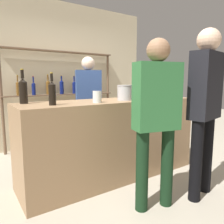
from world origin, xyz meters
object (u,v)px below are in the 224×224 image
object	(u,v)px
wine_glass	(142,89)
counter_bottle_3	(143,90)
counter_bottle_1	(152,89)
customer_center	(156,112)
counter_bottle_2	(159,89)
counter_bottle_5	(52,93)
ice_bucket	(125,93)
customer_right	(205,100)
cork_jar	(97,97)
server_behind_counter	(89,98)
counter_bottle_0	(142,89)
counter_bottle_4	(23,90)

from	to	relation	value
wine_glass	counter_bottle_3	bearing A→B (deg)	-128.41
counter_bottle_1	customer_center	world-z (taller)	customer_center
counter_bottle_1	customer_center	size ratio (longest dim) A/B	0.19
counter_bottle_3	counter_bottle_2	bearing A→B (deg)	10.45
counter_bottle_1	counter_bottle_5	xyz separation A→B (m)	(-1.68, -0.26, 0.01)
ice_bucket	counter_bottle_3	bearing A→B (deg)	-11.69
counter_bottle_1	customer_right	world-z (taller)	customer_right
cork_jar	server_behind_counter	distance (m)	1.18
counter_bottle_3	ice_bucket	world-z (taller)	counter_bottle_3
counter_bottle_5	cork_jar	size ratio (longest dim) A/B	2.50
counter_bottle_2	counter_bottle_3	distance (m)	0.37
counter_bottle_0	counter_bottle_3	size ratio (longest dim) A/B	1.06
counter_bottle_3	counter_bottle_4	world-z (taller)	counter_bottle_4
counter_bottle_3	cork_jar	xyz separation A→B (m)	(-0.71, -0.00, -0.06)
counter_bottle_1	counter_bottle_2	xyz separation A→B (m)	(-0.08, -0.22, 0.01)
cork_jar	customer_center	size ratio (longest dim) A/B	0.08
counter_bottle_2	counter_bottle_4	distance (m)	1.83
counter_bottle_5	customer_center	distance (m)	1.08
wine_glass	customer_right	bearing A→B (deg)	-92.03
cork_jar	wine_glass	bearing A→B (deg)	13.93
counter_bottle_2	customer_right	bearing A→B (deg)	-104.17
wine_glass	server_behind_counter	bearing A→B (deg)	116.48
counter_bottle_3	server_behind_counter	bearing A→B (deg)	103.27
wine_glass	cork_jar	distance (m)	0.92
counter_bottle_0	wine_glass	size ratio (longest dim) A/B	2.12
counter_bottle_0	counter_bottle_2	distance (m)	0.26
counter_bottle_4	wine_glass	size ratio (longest dim) A/B	2.32
counter_bottle_2	wine_glass	distance (m)	0.24
counter_bottle_1	customer_right	distance (m)	1.16
counter_bottle_2	counter_bottle_3	size ratio (longest dim) A/B	1.06
counter_bottle_1	server_behind_counter	distance (m)	1.07
customer_center	cork_jar	bearing A→B (deg)	34.56
counter_bottle_2	ice_bucket	xyz separation A→B (m)	(-0.63, -0.01, -0.03)
counter_bottle_2	counter_bottle_5	size ratio (longest dim) A/B	1.03
counter_bottle_1	cork_jar	xyz separation A→B (m)	(-1.16, -0.29, -0.06)
wine_glass	customer_right	distance (m)	1.05
counter_bottle_1	counter_bottle_5	bearing A→B (deg)	-171.22
counter_bottle_1	cork_jar	size ratio (longest dim) A/B	2.36
counter_bottle_5	cork_jar	world-z (taller)	counter_bottle_5
ice_bucket	cork_jar	xyz separation A→B (m)	(-0.44, -0.06, -0.03)
counter_bottle_1	counter_bottle_3	xyz separation A→B (m)	(-0.44, -0.29, 0.01)
counter_bottle_2	server_behind_counter	xyz separation A→B (m)	(-0.62, 1.01, -0.17)
counter_bottle_0	customer_right	size ratio (longest dim) A/B	0.19
customer_center	counter_bottle_4	bearing A→B (deg)	57.58
counter_bottle_0	customer_center	size ratio (longest dim) A/B	0.21
wine_glass	counter_bottle_2	bearing A→B (deg)	-39.19
counter_bottle_5	customer_right	size ratio (longest dim) A/B	0.19
server_behind_counter	cork_jar	bearing A→B (deg)	-4.67
counter_bottle_2	counter_bottle_5	bearing A→B (deg)	-178.75
counter_bottle_3	customer_center	world-z (taller)	customer_center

